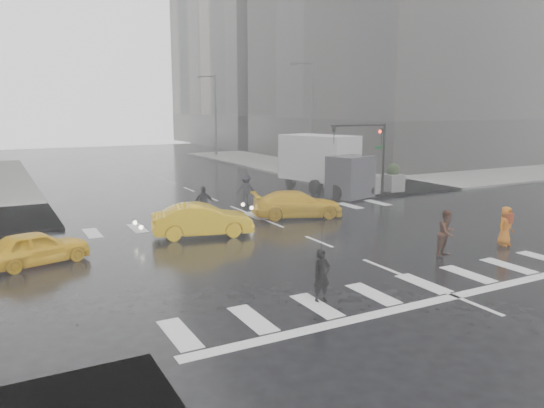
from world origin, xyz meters
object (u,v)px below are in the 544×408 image
pedestrian_orange (506,226)px  box_truck (327,163)px  taxi_front (36,248)px  taxi_mid (202,220)px  traffic_signal_pole (371,145)px  pedestrian_brown (447,233)px

pedestrian_orange → box_truck: bearing=78.2°
taxi_front → taxi_mid: 6.77m
traffic_signal_pole → box_truck: 3.14m
taxi_front → box_truck: box_truck is taller
pedestrian_brown → pedestrian_orange: size_ratio=1.10×
pedestrian_orange → traffic_signal_pole: bearing=69.8°
traffic_signal_pole → taxi_front: (-19.55, -6.01, -2.60)m
pedestrian_brown → taxi_mid: pedestrian_brown is taller
pedestrian_brown → taxi_mid: (-6.94, 7.18, -0.17)m
taxi_front → box_truck: (17.92, 8.38, 1.35)m
traffic_signal_pole → pedestrian_orange: traffic_signal_pole is taller
pedestrian_brown → taxi_front: pedestrian_brown is taller
taxi_mid → box_truck: box_truck is taller
traffic_signal_pole → box_truck: bearing=124.4°
traffic_signal_pole → pedestrian_brown: bearing=-116.4°
taxi_front → traffic_signal_pole: bearing=-88.3°
pedestrian_brown → traffic_signal_pole: bearing=48.6°
box_truck → traffic_signal_pole: bearing=-71.9°
pedestrian_orange → taxi_mid: bearing=137.3°
taxi_mid → box_truck: 13.43m
pedestrian_brown → taxi_mid: 9.99m
box_truck → taxi_front: bearing=-171.3°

